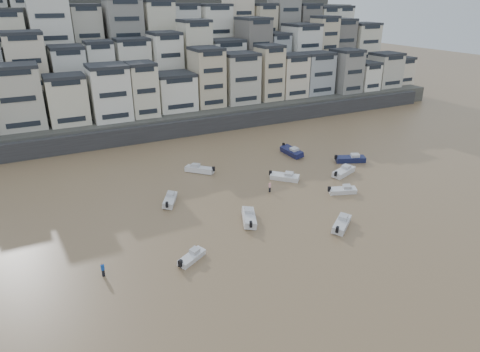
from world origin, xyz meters
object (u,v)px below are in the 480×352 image
boat_h (200,168)px  boat_i (292,151)px  boat_c (249,216)px  boat_b (343,190)px  boat_e (285,176)px  person_pink (270,187)px  boat_g (351,158)px  boat_d (344,170)px  person_blue (103,269)px  boat_j (192,256)px  boat_a (342,222)px  boat_f (170,199)px

boat_h → boat_i: size_ratio=0.89×
boat_c → boat_b: bearing=-62.8°
boat_e → person_pink: size_ratio=3.01×
boat_b → boat_g: 14.56m
boat_d → boat_g: (5.17, 4.28, 0.03)m
person_blue → boat_b: bearing=7.5°
person_blue → person_pink: size_ratio=1.00×
boat_e → boat_j: (-22.54, -15.15, -0.13)m
boat_a → boat_g: bearing=9.7°
boat_c → boat_h: size_ratio=1.00×
boat_c → boat_f: size_ratio=1.09×
boat_h → boat_i: bearing=-134.4°
boat_c → person_blue: 20.53m
boat_b → person_blue: size_ratio=2.68×
boat_d → person_pink: person_pink is taller
boat_f → boat_c: bearing=-114.7°
boat_h → person_blue: (-20.91, -23.31, 0.11)m
boat_j → person_pink: (17.88, 12.23, 0.29)m
boat_g → boat_i: 11.22m
boat_g → boat_e: bearing=-151.0°
boat_a → boat_j: bearing=137.9°
boat_g → boat_h: 28.13m
boat_d → boat_e: boat_d is taller
boat_a → boat_f: 25.10m
boat_a → boat_i: size_ratio=0.85×
person_blue → boat_h: bearing=48.1°
boat_h → person_blue: 31.32m
boat_b → person_blue: (-37.50, -4.91, 0.23)m
boat_e → boat_j: size_ratio=1.23×
boat_g → boat_a: bearing=-110.1°
boat_h → boat_i: boat_i is taller
boat_h → boat_f: bearing=92.8°
boat_c → boat_j: 11.72m
boat_g → person_blue: person_blue is taller
boat_g → person_blue: size_ratio=3.41×
person_blue → person_pink: same height
boat_b → person_pink: bearing=170.1°
boat_j → person_pink: size_ratio=2.45×
boat_g → boat_j: size_ratio=1.39×
boat_f → boat_j: bearing=-161.3°
boat_c → person_blue: person_blue is taller
boat_d → boat_f: 30.47m
boat_j → person_blue: bearing=139.9°
boat_a → boat_c: boat_c is taller
boat_g → person_pink: (-20.21, -4.57, 0.06)m
boat_i → person_pink: size_ratio=3.58×
boat_f → person_blue: 18.68m
boat_c → boat_d: boat_d is taller
boat_i → boat_j: size_ratio=1.46×
boat_d → boat_i: boat_i is taller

